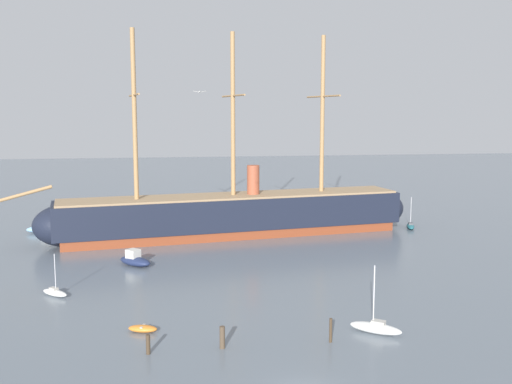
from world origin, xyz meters
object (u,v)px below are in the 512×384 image
at_px(motorboat_alongside_bow, 135,260).
at_px(mooring_piling_right_pair, 222,337).
at_px(tall_ship, 233,214).
at_px(sailboat_far_right, 410,226).
at_px(dinghy_foreground_left, 143,329).
at_px(sailboat_mid_left, 55,292).
at_px(motorboat_distant_centre, 239,216).
at_px(seagull_in_flight, 200,92).
at_px(sailboat_foreground_right, 376,327).
at_px(mooring_piling_left_pair, 148,344).
at_px(motorboat_far_left, 43,228).
at_px(mooring_piling_nearest, 331,330).

height_order(motorboat_alongside_bow, mooring_piling_right_pair, motorboat_alongside_bow).
distance_m(tall_ship, motorboat_alongside_bow, 20.61).
height_order(motorboat_alongside_bow, sailboat_far_right, sailboat_far_right).
bearing_deg(motorboat_alongside_bow, dinghy_foreground_left, -85.84).
bearing_deg(sailboat_mid_left, motorboat_distant_centre, 58.34).
relative_size(motorboat_distant_centre, seagull_in_flight, 4.32).
xyz_separation_m(sailboat_far_right, motorboat_distant_centre, (-25.57, 10.79, 0.31)).
bearing_deg(motorboat_distant_centre, sailboat_mid_left, -121.66).
xyz_separation_m(sailboat_foreground_right, sailboat_mid_left, (-27.97, 14.45, -0.12)).
height_order(motorboat_alongside_bow, seagull_in_flight, seagull_in_flight).
xyz_separation_m(mooring_piling_right_pair, seagull_in_flight, (-0.81, 10.81, 19.06)).
distance_m(sailboat_far_right, seagull_in_flight, 50.67).
bearing_deg(mooring_piling_left_pair, motorboat_distant_centre, 75.63).
bearing_deg(motorboat_alongside_bow, sailboat_mid_left, -124.69).
bearing_deg(motorboat_distant_centre, motorboat_far_left, -170.51).
xyz_separation_m(sailboat_mid_left, mooring_piling_nearest, (23.74, -15.76, 0.62)).
bearing_deg(seagull_in_flight, sailboat_foreground_right, -35.09).
xyz_separation_m(motorboat_alongside_bow, motorboat_distant_centre, (15.83, 26.97, 0.04)).
relative_size(sailboat_far_right, mooring_piling_right_pair, 2.78).
relative_size(dinghy_foreground_left, motorboat_distant_centre, 0.51).
bearing_deg(motorboat_far_left, mooring_piling_right_pair, -65.13).
xyz_separation_m(dinghy_foreground_left, sailboat_mid_left, (-8.93, 11.23, 0.07)).
bearing_deg(motorboat_far_left, tall_ship, -13.20).
bearing_deg(mooring_piling_nearest, mooring_piling_left_pair, -179.48).
relative_size(tall_ship, sailboat_foreground_right, 10.59).
bearing_deg(motorboat_far_left, motorboat_distant_centre, 9.49).
bearing_deg(sailboat_far_right, motorboat_distant_centre, 157.12).
distance_m(sailboat_mid_left, mooring_piling_right_pair, 21.77).
xyz_separation_m(motorboat_distant_centre, mooring_piling_left_pair, (-13.69, -53.47, 0.04)).
distance_m(sailboat_foreground_right, mooring_piling_right_pair, 12.91).
bearing_deg(mooring_piling_left_pair, motorboat_alongside_bow, 94.61).
height_order(mooring_piling_nearest, mooring_piling_right_pair, mooring_piling_nearest).
bearing_deg(tall_ship, dinghy_foreground_left, -107.88).
relative_size(sailboat_foreground_right, mooring_piling_right_pair, 3.26).
bearing_deg(mooring_piling_nearest, dinghy_foreground_left, 163.00).
xyz_separation_m(tall_ship, mooring_piling_nearest, (2.83, -41.66, -2.20)).
bearing_deg(tall_ship, motorboat_alongside_bow, -131.56).
bearing_deg(sailboat_foreground_right, seagull_in_flight, 144.91).
bearing_deg(mooring_piling_left_pair, dinghy_foreground_left, 96.73).
distance_m(motorboat_alongside_bow, motorboat_distant_centre, 31.28).
height_order(tall_ship, mooring_piling_left_pair, tall_ship).
xyz_separation_m(tall_ship, sailboat_mid_left, (-20.91, -25.91, -2.82)).
xyz_separation_m(motorboat_far_left, mooring_piling_nearest, (30.94, -48.26, 0.29)).
xyz_separation_m(mooring_piling_nearest, mooring_piling_right_pair, (-8.62, 0.10, -0.10)).
bearing_deg(motorboat_far_left, mooring_piling_nearest, -57.33).
bearing_deg(motorboat_far_left, sailboat_far_right, -5.83).
distance_m(tall_ship, mooring_piling_nearest, 41.82).
bearing_deg(motorboat_far_left, dinghy_foreground_left, -69.76).
height_order(motorboat_far_left, mooring_piling_nearest, mooring_piling_nearest).
height_order(sailboat_mid_left, motorboat_far_left, sailboat_mid_left).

